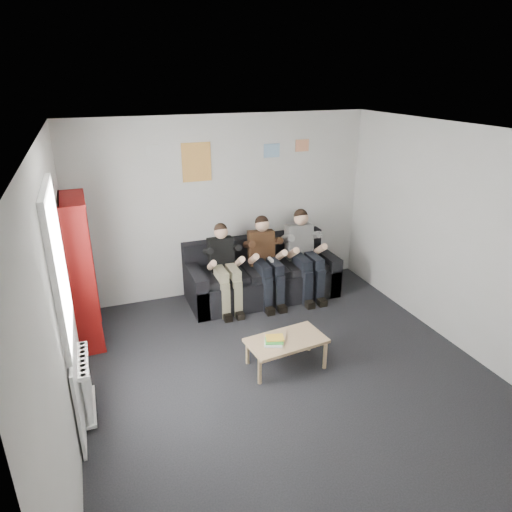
{
  "coord_description": "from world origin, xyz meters",
  "views": [
    {
      "loc": [
        -1.87,
        -3.89,
        3.23
      ],
      "look_at": [
        0.06,
        1.3,
        1.0
      ],
      "focal_mm": 32.0,
      "sensor_mm": 36.0,
      "label": 1
    }
  ],
  "objects": [
    {
      "name": "poster_sign",
      "position": [
        -1.0,
        2.49,
        2.25
      ],
      "size": [
        0.2,
        0.01,
        0.14
      ],
      "primitive_type": "cube",
      "color": "silver",
      "rests_on": "room_shell"
    },
    {
      "name": "poster_large",
      "position": [
        -0.4,
        2.49,
        2.05
      ],
      "size": [
        0.42,
        0.01,
        0.55
      ],
      "primitive_type": "cube",
      "color": "#E4C350",
      "rests_on": "room_shell"
    },
    {
      "name": "poster_pink",
      "position": [
        1.25,
        2.49,
        2.2
      ],
      "size": [
        0.22,
        0.01,
        0.18
      ],
      "primitive_type": "cube",
      "color": "#C33C7B",
      "rests_on": "room_shell"
    },
    {
      "name": "coffee_table",
      "position": [
        0.04,
        0.24,
        0.32
      ],
      "size": [
        0.9,
        0.5,
        0.36
      ],
      "rotation": [
        0.0,
        0.0,
        0.11
      ],
      "color": "tan",
      "rests_on": "ground"
    },
    {
      "name": "sofa",
      "position": [
        0.43,
        2.07,
        0.31
      ],
      "size": [
        2.26,
        0.92,
        0.87
      ],
      "color": "black",
      "rests_on": "ground"
    },
    {
      "name": "person_left",
      "position": [
        -0.2,
        1.87,
        0.64
      ],
      "size": [
        0.36,
        0.77,
        1.25
      ],
      "rotation": [
        0.0,
        0.0,
        -0.02
      ],
      "color": "black",
      "rests_on": "sofa"
    },
    {
      "name": "game_cases",
      "position": [
        -0.12,
        0.23,
        0.39
      ],
      "size": [
        0.25,
        0.21,
        0.05
      ],
      "rotation": [
        0.0,
        0.0,
        -0.41
      ],
      "color": "white",
      "rests_on": "coffee_table"
    },
    {
      "name": "room_shell",
      "position": [
        0.0,
        0.0,
        1.35
      ],
      "size": [
        5.0,
        5.0,
        5.0
      ],
      "color": "black",
      "rests_on": "ground"
    },
    {
      "name": "person_right",
      "position": [
        1.06,
        1.87,
        0.67
      ],
      "size": [
        0.4,
        0.86,
        1.33
      ],
      "rotation": [
        0.0,
        0.0,
        -0.09
      ],
      "color": "silver",
      "rests_on": "sofa"
    },
    {
      "name": "person_middle",
      "position": [
        0.43,
        1.87,
        0.65
      ],
      "size": [
        0.38,
        0.82,
        1.3
      ],
      "rotation": [
        0.0,
        0.0,
        -0.16
      ],
      "color": "#442C16",
      "rests_on": "sofa"
    },
    {
      "name": "radiator",
      "position": [
        -2.15,
        0.2,
        0.35
      ],
      "size": [
        0.1,
        0.64,
        0.6
      ],
      "color": "white",
      "rests_on": "ground"
    },
    {
      "name": "window",
      "position": [
        -2.22,
        0.2,
        1.03
      ],
      "size": [
        0.05,
        1.3,
        2.36
      ],
      "color": "white",
      "rests_on": "room_shell"
    },
    {
      "name": "bookshelf",
      "position": [
        -2.08,
        1.69,
        0.94
      ],
      "size": [
        0.28,
        0.85,
        1.89
      ],
      "rotation": [
        0.0,
        0.0,
        0.03
      ],
      "color": "maroon",
      "rests_on": "ground"
    },
    {
      "name": "poster_blue",
      "position": [
        0.75,
        2.49,
        2.15
      ],
      "size": [
        0.25,
        0.01,
        0.2
      ],
      "primitive_type": "cube",
      "color": "#4197DF",
      "rests_on": "room_shell"
    }
  ]
}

